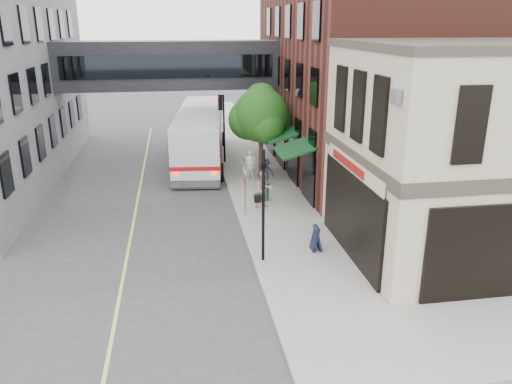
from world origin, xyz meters
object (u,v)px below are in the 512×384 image
object	(u,v)px
pedestrian_b	(263,190)
pedestrian_c	(266,172)
newspaper_box	(264,191)
sandwich_board	(316,238)
bus	(201,133)
pedestrian_a	(250,165)

from	to	relation	value
pedestrian_b	pedestrian_c	bearing A→B (deg)	65.48
newspaper_box	sandwich_board	size ratio (longest dim) A/B	0.89
bus	sandwich_board	distance (m)	15.90
pedestrian_a	newspaper_box	world-z (taller)	pedestrian_a
pedestrian_b	newspaper_box	size ratio (longest dim) A/B	2.03
pedestrian_c	newspaper_box	world-z (taller)	pedestrian_c
bus	newspaper_box	distance (m)	9.42
sandwich_board	bus	bearing A→B (deg)	104.45
pedestrian_a	newspaper_box	xyz separation A→B (m)	(0.19, -3.50, -0.47)
bus	pedestrian_b	xyz separation A→B (m)	(2.58, -10.03, -0.87)
newspaper_box	pedestrian_a	bearing A→B (deg)	116.34
newspaper_box	bus	bearing A→B (deg)	130.72
sandwich_board	pedestrian_b	bearing A→B (deg)	103.72
sandwich_board	newspaper_box	bearing A→B (deg)	99.49
pedestrian_c	sandwich_board	world-z (taller)	pedestrian_c
pedestrian_a	pedestrian_b	distance (m)	4.65
bus	sandwich_board	xyz separation A→B (m)	(3.84, -15.38, -1.29)
pedestrian_a	sandwich_board	world-z (taller)	pedestrian_a
pedestrian_c	sandwich_board	distance (m)	8.92
pedestrian_b	sandwich_board	bearing A→B (deg)	-88.96
bus	pedestrian_c	xyz separation A→B (m)	(3.35, -6.47, -1.03)
bus	pedestrian_c	size ratio (longest dim) A/B	8.48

